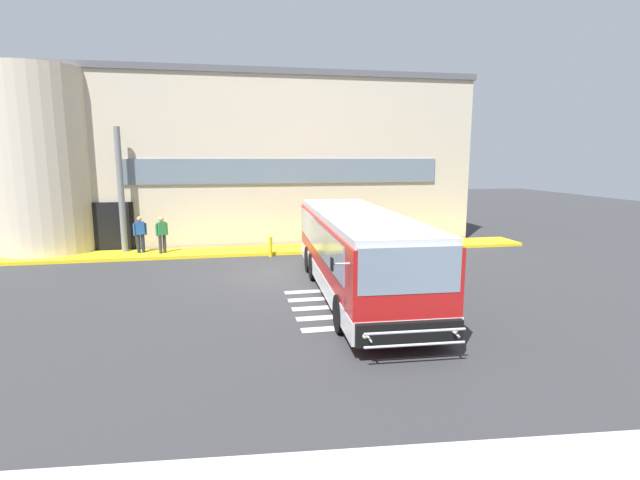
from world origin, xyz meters
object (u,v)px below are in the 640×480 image
at_px(entry_support_column, 121,190).
at_px(bus_main_foreground, 357,255).
at_px(passenger_near_column, 140,232).
at_px(safety_bollard_yellow, 270,247).
at_px(passenger_by_doorway, 162,233).

bearing_deg(entry_support_column, bus_main_foreground, -43.33).
distance_m(passenger_near_column, safety_bollard_yellow, 6.01).
relative_size(entry_support_column, passenger_by_doorway, 3.39).
relative_size(bus_main_foreground, safety_bollard_yellow, 12.28).
relative_size(entry_support_column, bus_main_foreground, 0.51).
bearing_deg(passenger_near_column, safety_bollard_yellow, -13.01).
height_order(entry_support_column, passenger_by_doorway, entry_support_column).
bearing_deg(entry_support_column, passenger_near_column, -29.92).
height_order(passenger_near_column, passenger_by_doorway, same).
relative_size(bus_main_foreground, passenger_by_doorway, 6.60).
bearing_deg(bus_main_foreground, passenger_near_column, 135.60).
distance_m(bus_main_foreground, safety_bollard_yellow, 7.02).
xyz_separation_m(bus_main_foreground, passenger_by_doorway, (-7.10, 7.61, -0.25)).
distance_m(bus_main_foreground, passenger_by_doorway, 10.41).
bearing_deg(passenger_near_column, bus_main_foreground, -44.40).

